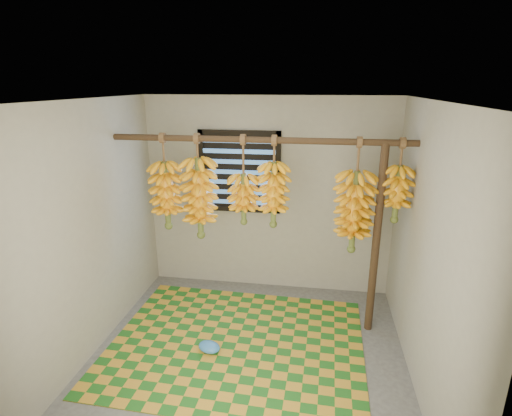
% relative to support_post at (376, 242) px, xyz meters
% --- Properties ---
extents(floor, '(3.00, 3.00, 0.01)m').
position_rel_support_post_xyz_m(floor, '(-1.20, -0.70, -1.00)').
color(floor, '#4A4A4A').
rests_on(floor, ground).
extents(ceiling, '(3.00, 3.00, 0.01)m').
position_rel_support_post_xyz_m(ceiling, '(-1.20, -0.70, 1.40)').
color(ceiling, silver).
rests_on(ceiling, wall_back).
extents(wall_back, '(3.00, 0.01, 2.40)m').
position_rel_support_post_xyz_m(wall_back, '(-1.20, 0.80, 0.20)').
color(wall_back, gray).
rests_on(wall_back, floor).
extents(wall_left, '(0.01, 3.00, 2.40)m').
position_rel_support_post_xyz_m(wall_left, '(-2.71, -0.70, 0.20)').
color(wall_left, gray).
rests_on(wall_left, floor).
extents(wall_right, '(0.01, 3.00, 2.40)m').
position_rel_support_post_xyz_m(wall_right, '(0.30, -0.70, 0.20)').
color(wall_right, gray).
rests_on(wall_right, floor).
extents(window, '(1.00, 0.04, 1.00)m').
position_rel_support_post_xyz_m(window, '(-1.55, 0.78, 0.50)').
color(window, black).
rests_on(window, wall_back).
extents(hanging_pole, '(3.00, 0.06, 0.06)m').
position_rel_support_post_xyz_m(hanging_pole, '(-1.20, 0.00, 1.00)').
color(hanging_pole, '#3D281B').
rests_on(hanging_pole, wall_left).
extents(support_post, '(0.08, 0.08, 2.00)m').
position_rel_support_post_xyz_m(support_post, '(0.00, 0.00, 0.00)').
color(support_post, '#3D281B').
rests_on(support_post, floor).
extents(woven_mat, '(2.56, 2.07, 0.01)m').
position_rel_support_post_xyz_m(woven_mat, '(-1.35, -0.49, -0.99)').
color(woven_mat, '#1D5D1B').
rests_on(woven_mat, floor).
extents(plastic_bag, '(0.27, 0.24, 0.09)m').
position_rel_support_post_xyz_m(plastic_bag, '(-1.59, -0.65, -0.94)').
color(plastic_bag, '#3376C1').
rests_on(plastic_bag, woven_mat).
extents(banana_bunch_a, '(0.33, 0.33, 1.02)m').
position_rel_support_post_xyz_m(banana_bunch_a, '(-2.18, 0.00, 0.40)').
color(banana_bunch_a, brown).
rests_on(banana_bunch_a, hanging_pole).
extents(banana_bunch_b, '(0.36, 0.36, 1.10)m').
position_rel_support_post_xyz_m(banana_bunch_b, '(-1.82, -0.00, 0.38)').
color(banana_bunch_b, brown).
rests_on(banana_bunch_b, hanging_pole).
extents(banana_bunch_c, '(0.32, 0.32, 0.92)m').
position_rel_support_post_xyz_m(banana_bunch_c, '(-1.35, 0.00, 0.39)').
color(banana_bunch_c, brown).
rests_on(banana_bunch_c, hanging_pole).
extents(banana_bunch_d, '(0.31, 0.31, 0.93)m').
position_rel_support_post_xyz_m(banana_bunch_d, '(-1.04, 0.00, 0.45)').
color(banana_bunch_d, brown).
rests_on(banana_bunch_d, hanging_pole).
extents(banana_bunch_e, '(0.38, 0.38, 1.16)m').
position_rel_support_post_xyz_m(banana_bunch_e, '(-0.24, 0.00, 0.31)').
color(banana_bunch_e, brown).
rests_on(banana_bunch_e, hanging_pole).
extents(banana_bunch_f, '(0.28, 0.28, 0.82)m').
position_rel_support_post_xyz_m(banana_bunch_f, '(0.15, 0.00, 0.51)').
color(banana_bunch_f, brown).
rests_on(banana_bunch_f, hanging_pole).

